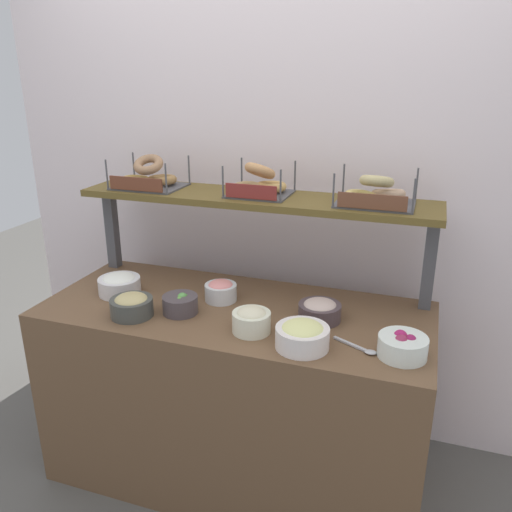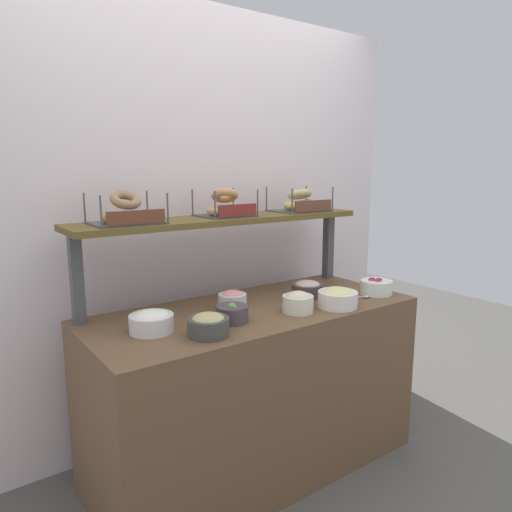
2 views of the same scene
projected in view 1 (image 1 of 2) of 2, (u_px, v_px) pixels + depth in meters
name	position (u px, v px, depth m)	size (l,w,h in m)	color
ground_plane	(237.00, 469.00, 2.49)	(8.00, 8.00, 0.00)	#595651
back_wall	(274.00, 199.00, 2.57)	(2.84, 0.06, 2.40)	white
deli_counter	(236.00, 393.00, 2.34)	(1.64, 0.70, 0.85)	brown
shelf_riser_left	(112.00, 229.00, 2.60)	(0.05, 0.05, 0.40)	#4C4C51
shelf_riser_right	(429.00, 264.00, 2.14)	(0.05, 0.05, 0.40)	#4C4C51
upper_shelf	(255.00, 199.00, 2.30)	(1.60, 0.32, 0.03)	brown
bowl_veggie_mix	(180.00, 304.00, 2.15)	(0.15, 0.15, 0.09)	#4B4246
bowl_potato_salad	(251.00, 320.00, 1.99)	(0.15, 0.15, 0.10)	#EAEACD
bowl_cream_cheese	(119.00, 284.00, 2.33)	(0.19, 0.19, 0.09)	silver
bowl_egg_salad	(302.00, 335.00, 1.88)	(0.20, 0.20, 0.10)	white
bowl_beet_salad	(403.00, 346.00, 1.82)	(0.17, 0.17, 0.09)	white
bowl_tuna_salad	(320.00, 310.00, 2.09)	(0.17, 0.17, 0.09)	#4A3B3F
bowl_hummus	(132.00, 305.00, 2.12)	(0.17, 0.17, 0.10)	#444641
bowl_lox_spread	(221.00, 290.00, 2.26)	(0.14, 0.14, 0.09)	silver
serving_spoon_near_plate	(361.00, 348.00, 1.87)	(0.17, 0.09, 0.01)	#B7B7BC
bagel_basket_everything	(149.00, 178.00, 2.43)	(0.31, 0.26, 0.16)	#4C4C51
bagel_basket_sesame	(259.00, 184.00, 2.28)	(0.28, 0.25, 0.16)	#4C4C51
bagel_basket_plain	(375.00, 194.00, 2.12)	(0.32, 0.25, 0.14)	#4C4C51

